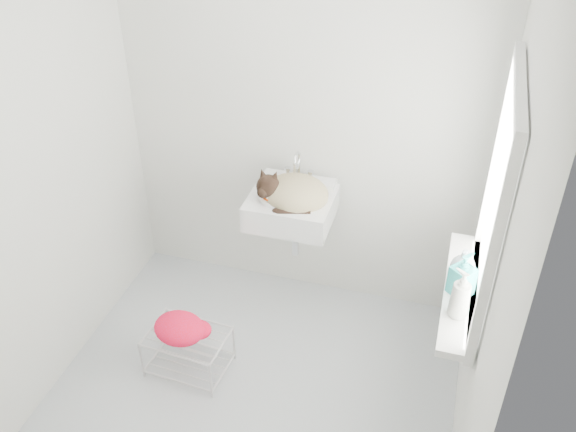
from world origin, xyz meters
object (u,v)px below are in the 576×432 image
(bottle_c, at_px, (461,275))
(sink, at_px, (291,196))
(wire_rack, at_px, (188,349))
(bottle_b, at_px, (459,292))
(cat, at_px, (293,193))
(bottle_a, at_px, (457,315))

(bottle_c, bearing_deg, sink, 155.75)
(wire_rack, height_order, bottle_c, bottle_c)
(sink, distance_m, bottle_b, 1.15)
(cat, height_order, wire_rack, cat)
(wire_rack, distance_m, bottle_c, 1.59)
(bottle_a, bearing_deg, sink, 143.34)
(cat, distance_m, wire_rack, 1.08)
(bottle_c, bearing_deg, cat, 156.27)
(cat, bearing_deg, bottle_a, -37.41)
(bottle_a, bearing_deg, cat, 143.58)
(sink, bearing_deg, bottle_b, -30.29)
(bottle_b, height_order, bottle_c, bottle_b)
(cat, height_order, bottle_b, cat)
(sink, bearing_deg, bottle_c, -24.25)
(cat, bearing_deg, bottle_b, -30.90)
(bottle_c, bearing_deg, bottle_b, -90.00)
(sink, relative_size, cat, 1.21)
(sink, bearing_deg, bottle_a, -36.66)
(cat, xyz_separation_m, wire_rack, (-0.43, -0.66, -0.74))
(wire_rack, xyz_separation_m, bottle_b, (1.41, 0.09, 0.70))
(bottle_b, bearing_deg, sink, 149.71)
(wire_rack, bearing_deg, sink, 58.13)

